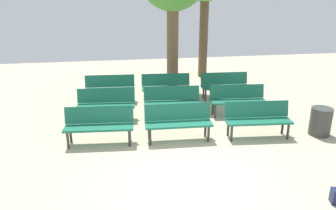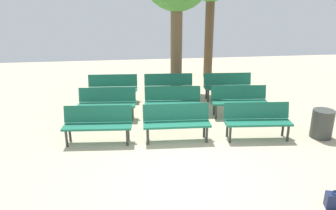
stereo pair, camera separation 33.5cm
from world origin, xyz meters
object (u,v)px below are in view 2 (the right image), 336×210
bench_r0_c2 (257,119)px  bench_r2_c0 (113,86)px  handbag (336,201)px  bench_r1_c2 (239,99)px  bench_r1_c1 (173,100)px  bench_r1_c0 (107,102)px  trash_bin (322,124)px  bench_r0_c1 (176,120)px  bench_r2_c1 (169,85)px  bench_r0_c0 (98,122)px  bench_r2_c2 (228,85)px

bench_r0_c2 → bench_r2_c0: 4.93m
handbag → bench_r1_c2: bearing=91.9°
bench_r1_c1 → handbag: (2.05, -4.56, -0.37)m
bench_r1_c0 → trash_bin: 5.65m
bench_r0_c1 → bench_r1_c1: 1.57m
bench_r2_c1 → trash_bin: bearing=-42.2°
bench_r2_c1 → trash_bin: size_ratio=2.30×
bench_r0_c0 → bench_r2_c1: (2.10, 3.01, 0.00)m
handbag → trash_bin: bearing=62.7°
bench_r1_c1 → trash_bin: size_ratio=2.32×
bench_r1_c2 → handbag: 4.41m
trash_bin → bench_r0_c2: bearing=173.8°
bench_r2_c2 → trash_bin: (1.36, -3.30, -0.15)m
bench_r0_c2 → bench_r0_c0: bearing=-178.8°
bench_r1_c0 → bench_r1_c2: bearing=1.6°
bench_r0_c0 → bench_r1_c1: same height
bench_r1_c2 → trash_bin: bench_r1_c2 is taller
bench_r0_c2 → bench_r1_c0: same height
handbag → trash_bin: 3.01m
bench_r0_c2 → bench_r2_c1: same height
bench_r1_c1 → bench_r1_c2: bearing=0.3°
bench_r0_c0 → bench_r0_c2: 3.84m
bench_r2_c2 → handbag: 5.97m
bench_r0_c2 → bench_r1_c0: size_ratio=1.00×
bench_r1_c0 → bench_r2_c1: (1.95, 1.47, 0.00)m
bench_r1_c1 → bench_r2_c1: size_ratio=1.01×
bench_r0_c1 → bench_r2_c2: 3.70m
bench_r1_c1 → bench_r2_c2: (2.07, 1.40, 0.00)m
bench_r0_c2 → trash_bin: 1.63m
bench_r1_c2 → handbag: bench_r1_c2 is taller
bench_r0_c2 → handbag: bearing=-80.0°
bench_r2_c2 → handbag: (-0.02, -5.96, -0.37)m
bench_r1_c1 → trash_bin: bearing=-23.6°
bench_r0_c0 → bench_r1_c1: size_ratio=1.00×
bench_r1_c2 → trash_bin: (1.52, -1.73, -0.15)m
bench_r1_c0 → bench_r2_c2: size_ratio=1.01×
bench_r1_c0 → handbag: size_ratio=4.56×
bench_r0_c2 → bench_r1_c0: bearing=159.0°
bench_r0_c1 → bench_r1_c0: bearing=138.6°
bench_r0_c1 → bench_r2_c1: same height
bench_r2_c1 → trash_bin: bench_r2_c1 is taller
bench_r2_c2 → handbag: size_ratio=4.53×
trash_bin → bench_r2_c2: bearing=112.4°
bench_r1_c0 → bench_r2_c0: 1.60m
trash_bin → handbag: bearing=-117.3°
bench_r0_c1 → bench_r1_c1: bearing=87.5°
bench_r1_c1 → bench_r2_c0: 2.43m
bench_r0_c2 → bench_r2_c1: 3.71m
bench_r2_c0 → bench_r1_c2: bearing=-23.1°
bench_r2_c2 → bench_r2_c1: bearing=178.6°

